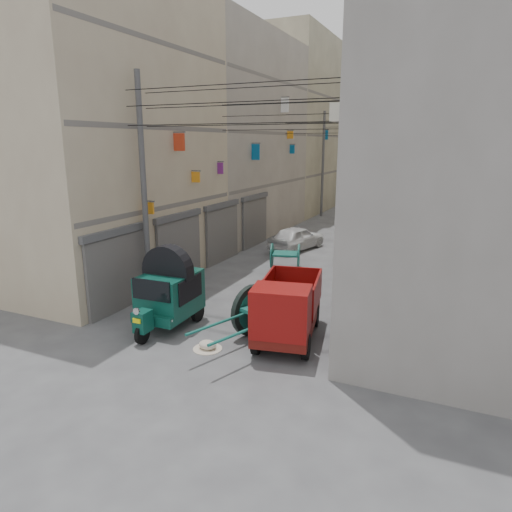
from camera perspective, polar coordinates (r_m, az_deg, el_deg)
The scene contains 18 objects.
ground at distance 11.09m, azimuth -17.13°, elevation -17.33°, with size 140.00×140.00×0.00m, color #474749.
building_row_left at distance 43.56m, azimuth 5.07°, elevation 14.98°, with size 8.00×62.00×14.00m.
building_row_right at distance 41.08m, azimuth 27.25°, elevation 13.61°, with size 8.00×62.00×14.00m.
end_cap_building at distance 73.22m, azimuth 19.89°, elevation 13.83°, with size 22.00×10.00×13.00m, color #B4AC8E.
shutters_left at distance 20.65m, azimuth -6.66°, elevation 2.27°, with size 0.18×14.40×2.88m.
signboards at distance 29.41m, azimuth 11.60°, elevation 9.36°, with size 8.22×40.52×5.67m.
ac_units at distance 14.99m, azimuth 13.91°, elevation 20.43°, with size 0.70×6.55×3.35m.
utility_poles at distance 24.86m, azimuth 9.20°, elevation 9.99°, with size 7.40×22.20×8.00m.
overhead_cables at distance 22.34m, azimuth 7.63°, elevation 16.72°, with size 7.40×22.52×1.12m.
auto_rickshaw at distance 14.51m, azimuth -10.86°, elevation -4.25°, with size 1.68×2.86×1.99m.
tonga_cart at distance 13.28m, azimuth 1.63°, elevation -7.40°, with size 2.38×3.67×1.55m.
mini_truck at distance 13.03m, azimuth 3.75°, elevation -7.23°, with size 2.19×3.73×1.97m.
second_cart at distance 21.04m, azimuth 3.67°, elevation 0.10°, with size 1.57×1.47×1.15m.
feed_sack at distance 13.12m, azimuth -6.09°, elevation -10.99°, with size 0.51×0.41×0.26m, color beige.
horse at distance 15.68m, azimuth 3.59°, elevation -4.40°, with size 0.77×1.70×1.43m, color brown.
distant_car_white at distance 24.82m, azimuth 5.11°, elevation 2.28°, with size 1.52×3.77×1.29m, color silver.
distant_car_grey at distance 41.15m, azimuth 18.14°, elevation 6.26°, with size 1.32×3.78×1.25m, color #5D6260.
distant_car_green at distance 47.83m, azimuth 17.12°, elevation 7.27°, with size 1.62×3.99×1.16m, color #1D5533.
Camera 1 is at (6.57, -6.92, 5.65)m, focal length 32.00 mm.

